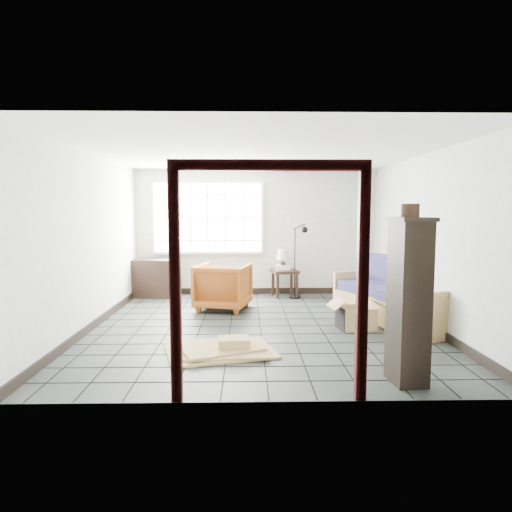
{
  "coord_description": "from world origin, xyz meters",
  "views": [
    {
      "loc": [
        -0.21,
        -6.78,
        1.75
      ],
      "look_at": [
        -0.05,
        0.3,
        1.04
      ],
      "focal_mm": 32.0,
      "sensor_mm": 36.0,
      "label": 1
    }
  ],
  "objects_px": {
    "futon_sofa": "(400,299)",
    "armchair": "(223,284)",
    "side_table": "(285,275)",
    "tall_shelf": "(409,300)"
  },
  "relations": [
    {
      "from": "futon_sofa",
      "to": "armchair",
      "type": "distance_m",
      "value": 2.99
    },
    {
      "from": "side_table",
      "to": "armchair",
      "type": "bearing_deg",
      "value": -135.14
    },
    {
      "from": "tall_shelf",
      "to": "armchair",
      "type": "bearing_deg",
      "value": 115.55
    },
    {
      "from": "armchair",
      "to": "tall_shelf",
      "type": "relative_size",
      "value": 0.53
    },
    {
      "from": "futon_sofa",
      "to": "armchair",
      "type": "height_order",
      "value": "futon_sofa"
    },
    {
      "from": "side_table",
      "to": "futon_sofa",
      "type": "bearing_deg",
      "value": -52.69
    },
    {
      "from": "armchair",
      "to": "side_table",
      "type": "distance_m",
      "value": 1.69
    },
    {
      "from": "side_table",
      "to": "tall_shelf",
      "type": "relative_size",
      "value": 0.34
    },
    {
      "from": "tall_shelf",
      "to": "futon_sofa",
      "type": "bearing_deg",
      "value": 68.15
    },
    {
      "from": "futon_sofa",
      "to": "tall_shelf",
      "type": "xyz_separation_m",
      "value": [
        -0.79,
        -2.55,
        0.5
      ]
    }
  ]
}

